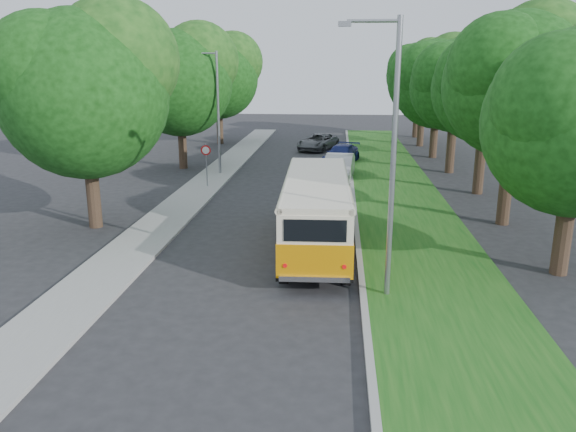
# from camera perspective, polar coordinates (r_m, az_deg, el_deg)

# --- Properties ---
(ground) EXTENTS (120.00, 120.00, 0.00)m
(ground) POSITION_cam_1_polar(r_m,az_deg,el_deg) (19.66, -3.25, -4.92)
(ground) COLOR #262629
(ground) RESTS_ON ground
(curb) EXTENTS (0.20, 70.00, 0.15)m
(curb) POSITION_cam_1_polar(r_m,az_deg,el_deg) (24.21, 6.92, -0.92)
(curb) COLOR gray
(curb) RESTS_ON ground
(grass_verge) EXTENTS (4.50, 70.00, 0.13)m
(grass_verge) POSITION_cam_1_polar(r_m,az_deg,el_deg) (24.41, 12.44, -1.07)
(grass_verge) COLOR #165015
(grass_verge) RESTS_ON ground
(sidewalk) EXTENTS (2.20, 70.00, 0.12)m
(sidewalk) POSITION_cam_1_polar(r_m,az_deg,el_deg) (25.35, -12.41, -0.47)
(sidewalk) COLOR gray
(sidewalk) RESTS_ON ground
(treeline) EXTENTS (24.27, 41.91, 9.46)m
(treeline) POSITION_cam_1_polar(r_m,az_deg,el_deg) (36.26, 5.90, 13.83)
(treeline) COLOR #332319
(treeline) RESTS_ON ground
(lamppost_near) EXTENTS (1.71, 0.16, 8.00)m
(lamppost_near) POSITION_cam_1_polar(r_m,az_deg,el_deg) (16.00, 10.35, 6.37)
(lamppost_near) COLOR gray
(lamppost_near) RESTS_ON ground
(lamppost_far) EXTENTS (1.71, 0.16, 7.50)m
(lamppost_far) POSITION_cam_1_polar(r_m,az_deg,el_deg) (35.15, -7.28, 10.79)
(lamppost_far) COLOR gray
(lamppost_far) RESTS_ON ground
(warning_sign) EXTENTS (0.56, 0.10, 2.50)m
(warning_sign) POSITION_cam_1_polar(r_m,az_deg,el_deg) (31.49, -8.32, 5.84)
(warning_sign) COLOR gray
(warning_sign) RESTS_ON ground
(vintage_bus) EXTENTS (2.67, 9.37, 2.76)m
(vintage_bus) POSITION_cam_1_polar(r_m,az_deg,el_deg) (20.92, 2.90, 0.30)
(vintage_bus) COLOR orange
(vintage_bus) RESTS_ON ground
(car_silver) EXTENTS (2.17, 4.05, 1.31)m
(car_silver) POSITION_cam_1_polar(r_m,az_deg,el_deg) (32.07, 2.19, 4.24)
(car_silver) COLOR #B5B5BA
(car_silver) RESTS_ON ground
(car_white) EXTENTS (2.03, 4.76, 1.53)m
(car_white) POSITION_cam_1_polar(r_m,az_deg,el_deg) (33.78, 5.20, 4.94)
(car_white) COLOR silver
(car_white) RESTS_ON ground
(car_blue) EXTENTS (2.96, 4.83, 1.31)m
(car_blue) POSITION_cam_1_polar(r_m,az_deg,el_deg) (39.31, 5.43, 6.22)
(car_blue) COLOR navy
(car_blue) RESTS_ON ground
(car_grey) EXTENTS (3.65, 5.16, 1.31)m
(car_grey) POSITION_cam_1_polar(r_m,az_deg,el_deg) (45.65, 3.05, 7.52)
(car_grey) COLOR #4F5255
(car_grey) RESTS_ON ground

